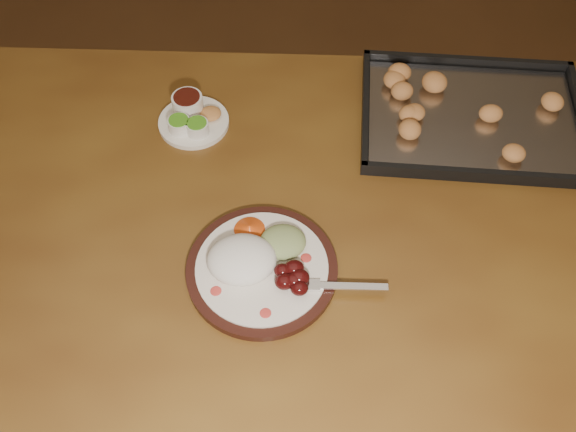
{
  "coord_description": "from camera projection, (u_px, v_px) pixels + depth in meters",
  "views": [
    {
      "loc": [
        0.26,
        -0.81,
        1.75
      ],
      "look_at": [
        0.28,
        -0.11,
        0.77
      ],
      "focal_mm": 40.0,
      "sensor_mm": 36.0,
      "label": 1
    }
  ],
  "objects": [
    {
      "name": "ground",
      "position": [
        191.0,
        341.0,
        1.88
      ],
      "size": [
        4.0,
        4.0,
        0.0
      ],
      "primitive_type": "plane",
      "color": "brown",
      "rests_on": "ground"
    },
    {
      "name": "dining_table",
      "position": [
        290.0,
        238.0,
        1.31
      ],
      "size": [
        1.56,
        1.0,
        0.75
      ],
      "rotation": [
        0.0,
        0.0,
        -0.07
      ],
      "color": "brown",
      "rests_on": "ground"
    },
    {
      "name": "dinner_plate",
      "position": [
        260.0,
        264.0,
        1.14
      ],
      "size": [
        0.35,
        0.27,
        0.06
      ],
      "rotation": [
        0.0,
        0.0,
        -0.33
      ],
      "color": "black",
      "rests_on": "dining_table"
    },
    {
      "name": "condiment_saucer",
      "position": [
        192.0,
        117.0,
        1.35
      ],
      "size": [
        0.15,
        0.15,
        0.05
      ],
      "rotation": [
        0.0,
        0.0,
        0.07
      ],
      "color": "white",
      "rests_on": "dining_table"
    },
    {
      "name": "baking_tray",
      "position": [
        473.0,
        115.0,
        1.36
      ],
      "size": [
        0.5,
        0.4,
        0.05
      ],
      "rotation": [
        0.0,
        0.0,
        -0.12
      ],
      "color": "black",
      "rests_on": "dining_table"
    }
  ]
}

